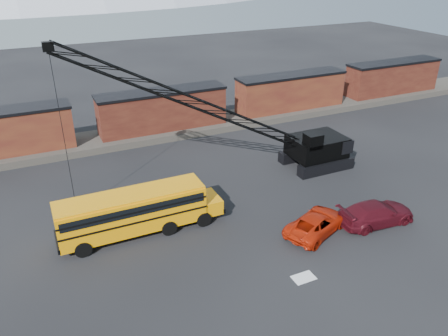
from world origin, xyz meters
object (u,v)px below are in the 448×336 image
object	(u,v)px
school_bus	(137,211)
red_pickup	(316,223)
maroon_suv	(376,213)
crawler_crane	(214,110)

from	to	relation	value
school_bus	red_pickup	xyz separation A→B (m)	(11.31, -5.21, -1.05)
school_bus	red_pickup	distance (m)	12.49
school_bus	maroon_suv	size ratio (longest dim) A/B	2.00
school_bus	crawler_crane	bearing A→B (deg)	28.60
red_pickup	maroon_suv	world-z (taller)	maroon_suv
school_bus	crawler_crane	world-z (taller)	crawler_crane
school_bus	red_pickup	bearing A→B (deg)	-24.74
red_pickup	crawler_crane	bearing A→B (deg)	-1.64
maroon_suv	school_bus	bearing A→B (deg)	72.77
red_pickup	maroon_suv	size ratio (longest dim) A/B	0.92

